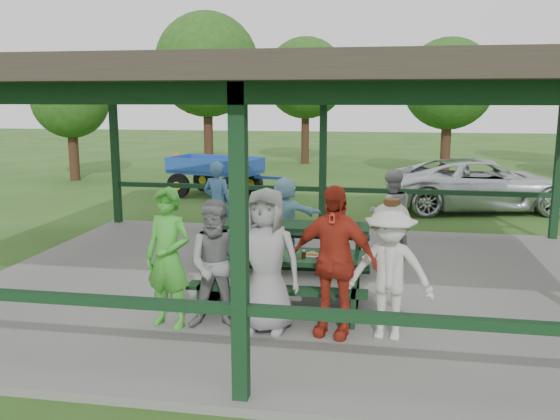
% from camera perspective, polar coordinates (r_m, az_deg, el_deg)
% --- Properties ---
extents(ground, '(90.00, 90.00, 0.00)m').
position_cam_1_polar(ground, '(9.52, 1.69, -7.39)').
color(ground, '#284B17').
rests_on(ground, ground).
extents(concrete_slab, '(10.00, 8.00, 0.10)m').
position_cam_1_polar(concrete_slab, '(9.51, 1.69, -7.10)').
color(concrete_slab, slate).
rests_on(concrete_slab, ground).
extents(pavilion_structure, '(10.60, 8.60, 3.24)m').
position_cam_1_polar(pavilion_structure, '(9.06, 1.80, 12.04)').
color(pavilion_structure, black).
rests_on(pavilion_structure, concrete_slab).
extents(picnic_table_near, '(2.36, 1.39, 0.75)m').
position_cam_1_polar(picnic_table_near, '(8.23, 0.31, -6.18)').
color(picnic_table_near, black).
rests_on(picnic_table_near, concrete_slab).
extents(picnic_table_far, '(2.73, 1.39, 0.75)m').
position_cam_1_polar(picnic_table_far, '(10.17, 0.85, -2.83)').
color(picnic_table_far, black).
rests_on(picnic_table_far, concrete_slab).
extents(table_setting, '(2.44, 0.45, 0.10)m').
position_cam_1_polar(table_setting, '(8.19, -0.36, -3.95)').
color(table_setting, white).
rests_on(table_setting, picnic_table_near).
extents(contestant_green, '(0.74, 0.59, 1.78)m').
position_cam_1_polar(contestant_green, '(7.56, -10.71, -4.57)').
color(contestant_green, green).
rests_on(contestant_green, concrete_slab).
extents(contestant_grey_left, '(0.89, 0.75, 1.63)m').
position_cam_1_polar(contestant_grey_left, '(7.44, -5.97, -5.27)').
color(contestant_grey_left, gray).
rests_on(contestant_grey_left, concrete_slab).
extents(contestant_grey_mid, '(0.93, 0.66, 1.80)m').
position_cam_1_polar(contestant_grey_mid, '(7.27, -1.35, -4.90)').
color(contestant_grey_mid, gray).
rests_on(contestant_grey_mid, concrete_slab).
extents(contestant_red, '(1.16, 0.70, 1.86)m').
position_cam_1_polar(contestant_red, '(7.19, 5.12, -4.91)').
color(contestant_red, '#AC2C1C').
rests_on(contestant_red, concrete_slab).
extents(contestant_white_fedora, '(1.13, 0.74, 1.70)m').
position_cam_1_polar(contestant_white_fedora, '(7.20, 10.48, -5.84)').
color(contestant_white_fedora, silver).
rests_on(contestant_white_fedora, concrete_slab).
extents(spectator_lblue, '(1.36, 0.47, 1.45)m').
position_cam_1_polar(spectator_lblue, '(10.93, 0.48, -0.54)').
color(spectator_lblue, '#90CADF').
rests_on(spectator_lblue, concrete_slab).
extents(spectator_blue, '(0.68, 0.53, 1.66)m').
position_cam_1_polar(spectator_blue, '(11.64, -6.02, 0.63)').
color(spectator_blue, '#386492').
rests_on(spectator_blue, concrete_slab).
extents(spectator_grey, '(0.90, 0.77, 1.61)m').
position_cam_1_polar(spectator_grey, '(10.85, 10.66, -0.37)').
color(spectator_grey, '#939496').
rests_on(spectator_grey, concrete_slab).
extents(pickup_truck, '(5.32, 3.19, 1.38)m').
position_cam_1_polar(pickup_truck, '(16.72, 18.84, 2.34)').
color(pickup_truck, silver).
rests_on(pickup_truck, ground).
extents(farm_trailer, '(3.74, 2.20, 1.30)m').
position_cam_1_polar(farm_trailer, '(18.19, -6.23, 3.33)').
color(farm_trailer, '#1C429B').
rests_on(farm_trailer, ground).
extents(tree_far_left, '(3.97, 3.97, 6.21)m').
position_cam_1_polar(tree_far_left, '(23.41, -7.06, 13.68)').
color(tree_far_left, '#321F14').
rests_on(tree_far_left, ground).
extents(tree_left, '(3.62, 3.62, 5.66)m').
position_cam_1_polar(tree_left, '(27.16, 2.48, 12.54)').
color(tree_left, '#321F14').
rests_on(tree_left, ground).
extents(tree_mid, '(3.26, 3.26, 5.10)m').
position_cam_1_polar(tree_mid, '(22.40, 15.93, 11.56)').
color(tree_mid, '#321F14').
rests_on(tree_mid, ground).
extents(tree_edge_left, '(2.74, 2.74, 4.28)m').
position_cam_1_polar(tree_edge_left, '(22.85, -19.53, 9.93)').
color(tree_edge_left, '#321F14').
rests_on(tree_edge_left, ground).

